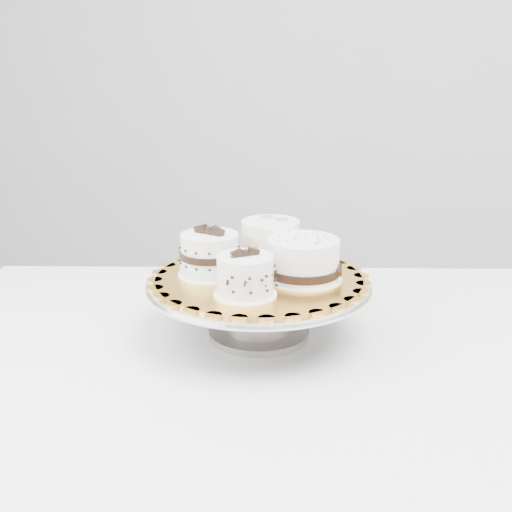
% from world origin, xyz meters
% --- Properties ---
extents(wall_back, '(3.50, 0.02, 2.80)m').
position_xyz_m(wall_back, '(0.00, 1.75, 1.40)').
color(wall_back, silver).
rests_on(wall_back, floor).
extents(table, '(1.37, 1.02, 0.75)m').
position_xyz_m(table, '(-0.11, 0.04, 0.68)').
color(table, white).
rests_on(table, floor).
extents(cake_stand, '(0.39, 0.39, 0.10)m').
position_xyz_m(cake_stand, '(-0.14, 0.07, 0.82)').
color(cake_stand, gray).
rests_on(cake_stand, table).
extents(cake_board, '(0.46, 0.46, 0.01)m').
position_xyz_m(cake_board, '(-0.14, 0.07, 0.86)').
color(cake_board, gold).
rests_on(cake_board, cake_stand).
extents(cake_swirl, '(0.12, 0.12, 0.08)m').
position_xyz_m(cake_swirl, '(-0.15, -0.01, 0.89)').
color(cake_swirl, white).
rests_on(cake_swirl, cake_board).
extents(cake_banded, '(0.13, 0.13, 0.09)m').
position_xyz_m(cake_banded, '(-0.22, 0.07, 0.89)').
color(cake_banded, white).
rests_on(cake_banded, cake_board).
extents(cake_dots, '(0.14, 0.14, 0.08)m').
position_xyz_m(cake_dots, '(-0.13, 0.16, 0.90)').
color(cake_dots, white).
rests_on(cake_dots, cake_board).
extents(cake_ribbon, '(0.14, 0.13, 0.07)m').
position_xyz_m(cake_ribbon, '(-0.06, 0.08, 0.89)').
color(cake_ribbon, white).
rests_on(cake_ribbon, cake_board).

